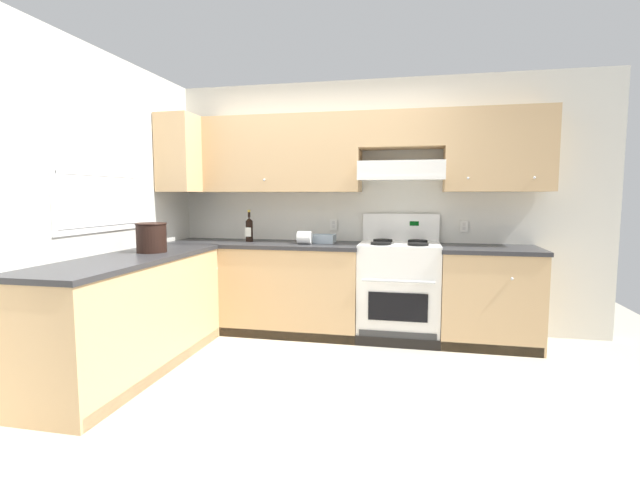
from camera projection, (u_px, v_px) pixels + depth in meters
ground_plane at (284, 383)px, 3.30m from camera, size 7.04×7.04×0.00m
wall_back at (363, 186)px, 4.56m from camera, size 4.68×0.57×2.55m
wall_left at (106, 200)px, 3.72m from camera, size 0.47×4.00×2.55m
counter_back_run at (330, 290)px, 4.45m from camera, size 3.60×0.65×0.91m
counter_left_run at (131, 315)px, 3.51m from camera, size 0.63×1.91×0.91m
stove at (399, 290)px, 4.32m from camera, size 0.76×0.62×1.20m
wine_bottle at (249, 229)px, 4.60m from camera, size 0.07×0.08×0.33m
bowl at (319, 240)px, 4.51m from camera, size 0.32×0.21×0.08m
bucket at (151, 237)px, 3.73m from camera, size 0.26×0.26×0.25m
paper_towel_roll at (305, 238)px, 4.37m from camera, size 0.14×0.13×0.13m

